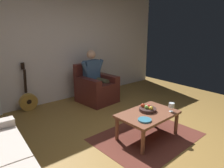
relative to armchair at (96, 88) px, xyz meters
The scene contains 10 objects.
ground_plane 2.15m from the armchair, 76.47° to the left, with size 6.73×6.73×0.00m, color olive.
wall_back 1.36m from the armchair, 53.39° to the right, with size 6.01×0.06×2.78m, color silver.
rug 1.96m from the armchair, 79.93° to the left, with size 1.65×1.23×0.01m, color #5C2A21.
armchair is the anchor object (origin of this frame).
person_seated 0.34m from the armchair, 84.34° to the right, with size 0.66×0.60×1.22m.
coffee_table 1.94m from the armchair, 79.93° to the left, with size 0.97×0.67×0.42m.
guitar 1.52m from the armchair, 17.84° to the right, with size 0.38×0.21×1.03m.
wine_glass_near 2.12m from the armchair, 89.80° to the left, with size 0.09×0.09×0.15m.
fruit_bowl 1.87m from the armchair, 81.36° to the left, with size 0.28×0.28×0.11m.
decorative_dish 2.14m from the armchair, 74.07° to the left, with size 0.20×0.20×0.02m, color teal.
Camera 1 is at (2.24, 1.84, 1.77)m, focal length 33.47 mm.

